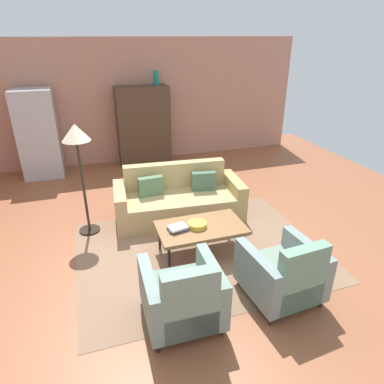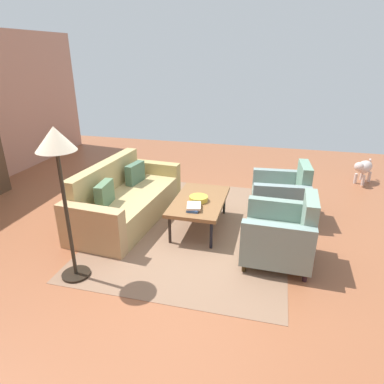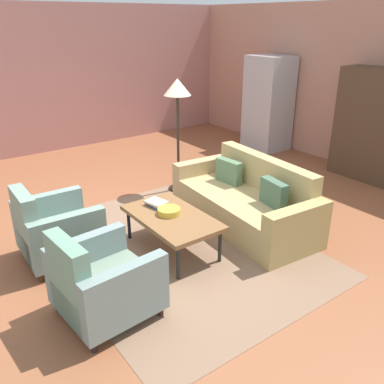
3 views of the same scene
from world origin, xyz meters
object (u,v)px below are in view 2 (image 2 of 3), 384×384
at_px(couch, 123,201).
at_px(dog, 364,168).
at_px(floor_lamp, 57,154).
at_px(coffee_table, 199,202).
at_px(armchair_left, 283,236).
at_px(armchair_right, 283,197).
at_px(fruit_bowl, 199,199).
at_px(book_stack, 194,207).

relative_size(couch, dog, 3.48).
relative_size(floor_lamp, dog, 2.77).
bearing_deg(floor_lamp, coffee_table, -36.81).
height_order(floor_lamp, dog, floor_lamp).
relative_size(coffee_table, armchair_left, 1.36).
bearing_deg(armchair_right, dog, -42.57).
height_order(armchair_right, fruit_bowl, armchair_right).
xyz_separation_m(book_stack, floor_lamp, (-1.15, 1.11, 0.97)).
relative_size(couch, coffee_table, 1.80).
bearing_deg(dog, floor_lamp, -10.56).
height_order(armchair_right, dog, armchair_right).
bearing_deg(armchair_left, floor_lamp, 112.49).
height_order(coffee_table, dog, dog).
relative_size(coffee_table, fruit_bowl, 4.58).
bearing_deg(armchair_right, book_stack, 124.11).
bearing_deg(armchair_right, fruit_bowl, 114.92).
relative_size(armchair_right, book_stack, 3.15).
xyz_separation_m(couch, armchair_left, (-0.61, -2.35, 0.06)).
distance_m(armchair_right, floor_lamp, 3.28).
relative_size(armchair_right, fruit_bowl, 3.36).
xyz_separation_m(armchair_left, book_stack, (0.27, 1.17, 0.13)).
distance_m(coffee_table, dog, 3.67).
bearing_deg(book_stack, coffee_table, -0.10).
bearing_deg(dog, fruit_bowl, -13.19).
height_order(armchair_left, armchair_right, same).
distance_m(couch, floor_lamp, 1.89).
relative_size(coffee_table, floor_lamp, 0.70).
height_order(fruit_bowl, book_stack, fruit_bowl).
distance_m(coffee_table, book_stack, 0.34).
bearing_deg(coffee_table, couch, 89.68).
relative_size(armchair_left, armchair_right, 1.00).
distance_m(fruit_bowl, floor_lamp, 2.05).
relative_size(armchair_right, dog, 1.42).
relative_size(couch, floor_lamp, 1.26).
relative_size(armchair_left, floor_lamp, 0.51).
bearing_deg(fruit_bowl, armchair_right, -60.46).
distance_m(coffee_table, armchair_left, 1.31).
xyz_separation_m(couch, coffee_table, (-0.01, -1.19, 0.12)).
relative_size(book_stack, floor_lamp, 0.16).
bearing_deg(book_stack, armchair_right, -51.27).
xyz_separation_m(armchair_left, floor_lamp, (-0.88, 2.27, 1.10)).
height_order(coffee_table, fruit_bowl, fruit_bowl).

